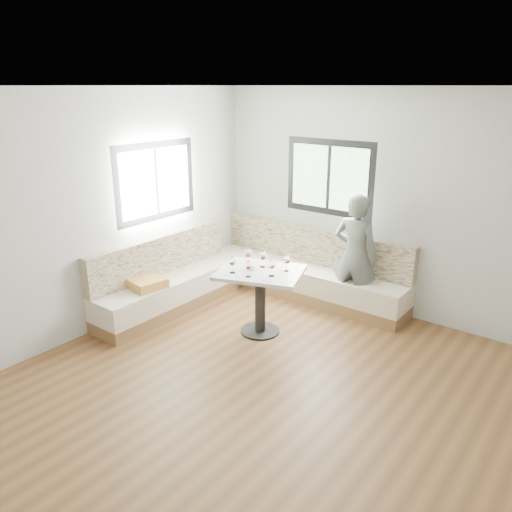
{
  "coord_description": "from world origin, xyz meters",
  "views": [
    {
      "loc": [
        2.35,
        -3.28,
        2.8
      ],
      "look_at": [
        -1.04,
        1.1,
        0.9
      ],
      "focal_mm": 35.0,
      "sensor_mm": 36.0,
      "label": 1
    }
  ],
  "objects": [
    {
      "name": "room",
      "position": [
        -0.08,
        0.08,
        1.41
      ],
      "size": [
        5.01,
        5.01,
        2.81
      ],
      "color": "brown",
      "rests_on": "ground"
    },
    {
      "name": "banquette",
      "position": [
        -1.59,
        1.62,
        0.33
      ],
      "size": [
        2.9,
        2.8,
        0.95
      ],
      "color": "brown",
      "rests_on": "ground"
    },
    {
      "name": "table",
      "position": [
        -0.9,
        1.0,
        0.59
      ],
      "size": [
        1.15,
        1.02,
        0.78
      ],
      "rotation": [
        0.0,
        0.0,
        0.35
      ],
      "color": "black",
      "rests_on": "ground"
    },
    {
      "name": "person",
      "position": [
        -0.3,
        2.18,
        0.78
      ],
      "size": [
        0.6,
        0.41,
        1.57
      ],
      "primitive_type": "imported",
      "rotation": [
        0.0,
        0.0,
        3.21
      ],
      "color": "#5A615D",
      "rests_on": "ground"
    },
    {
      "name": "olive_ramekin",
      "position": [
        -1.02,
        0.96,
        0.81
      ],
      "size": [
        0.11,
        0.11,
        0.04
      ],
      "color": "white",
      "rests_on": "table"
    },
    {
      "name": "wine_glass_a",
      "position": [
        -1.11,
        0.75,
        0.92
      ],
      "size": [
        0.09,
        0.09,
        0.19
      ],
      "color": "white",
      "rests_on": "table"
    },
    {
      "name": "wine_glass_b",
      "position": [
        -0.89,
        0.76,
        0.92
      ],
      "size": [
        0.09,
        0.09,
        0.19
      ],
      "color": "white",
      "rests_on": "table"
    },
    {
      "name": "wine_glass_c",
      "position": [
        -0.7,
        0.94,
        0.92
      ],
      "size": [
        0.09,
        0.09,
        0.19
      ],
      "color": "white",
      "rests_on": "table"
    },
    {
      "name": "wine_glass_d",
      "position": [
        -0.95,
        1.11,
        0.92
      ],
      "size": [
        0.09,
        0.09,
        0.19
      ],
      "color": "white",
      "rests_on": "table"
    },
    {
      "name": "wine_glass_e",
      "position": [
        -0.65,
        1.17,
        0.92
      ],
      "size": [
        0.09,
        0.09,
        0.19
      ],
      "color": "white",
      "rests_on": "table"
    },
    {
      "name": "wine_glass_f",
      "position": [
        -1.14,
        1.08,
        0.92
      ],
      "size": [
        0.09,
        0.09,
        0.19
      ],
      "color": "white",
      "rests_on": "table"
    }
  ]
}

